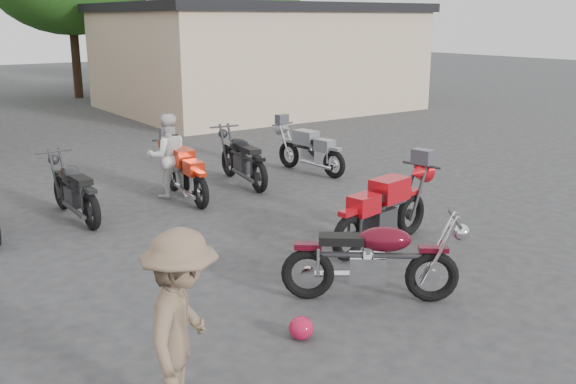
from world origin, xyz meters
TOP-DOWN VIEW (x-y plane):
  - ground at (0.00, 0.00)m, footprint 90.00×90.00m
  - stucco_building at (8.50, 15.00)m, footprint 10.00×8.00m
  - tree_3 at (12.00, 22.00)m, footprint 6.08×6.08m
  - vintage_motorcycle at (0.43, -0.29)m, footprint 2.00×1.77m
  - sportbike at (1.84, 1.04)m, footprint 2.19×1.08m
  - helmet at (-0.83, -0.57)m, footprint 0.35×0.35m
  - person_light at (0.43, 5.36)m, footprint 0.88×0.75m
  - person_tan at (-2.46, -1.18)m, footprint 1.17×1.24m
  - row_bike_3 at (-1.45, 5.00)m, footprint 0.71×1.99m
  - row_bike_4 at (0.61, 5.03)m, footprint 0.82×1.99m
  - row_bike_5 at (2.06, 5.40)m, footprint 0.92×2.11m
  - row_bike_6 at (3.77, 5.41)m, footprint 0.90×1.96m

SIDE VIEW (x-z plane):
  - ground at x=0.00m, z-range 0.00..0.00m
  - helmet at x=-0.83m, z-range 0.00..0.25m
  - row_bike_6 at x=3.77m, z-range 0.00..1.10m
  - row_bike_4 at x=0.61m, z-range 0.00..1.12m
  - row_bike_3 at x=-1.45m, z-range 0.00..1.14m
  - vintage_motorcycle at x=0.43m, z-range 0.00..1.17m
  - row_bike_5 at x=2.06m, z-range 0.00..1.18m
  - sportbike at x=1.84m, z-range 0.00..1.22m
  - person_light at x=0.43m, z-range 0.00..1.57m
  - person_tan at x=-2.46m, z-range 0.00..1.69m
  - stucco_building at x=8.50m, z-range 0.00..3.50m
  - tree_3 at x=12.00m, z-range 0.00..7.60m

